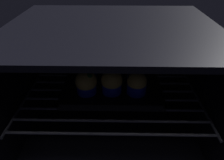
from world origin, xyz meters
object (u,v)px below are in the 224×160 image
(muffin_row0_col1, at_px, (112,82))
(muffin_row0_col2, at_px, (137,84))
(muffin_row1_col2, at_px, (136,70))
(muffin_row0_col0, at_px, (86,83))
(baking_tray, at_px, (112,86))
(muffin_row1_col0, at_px, (88,70))
(muffin_row1_col1, at_px, (112,69))

(muffin_row0_col1, height_order, muffin_row0_col2, muffin_row0_col1)
(muffin_row1_col2, bearing_deg, muffin_row0_col0, -151.82)
(baking_tray, xyz_separation_m, muffin_row0_col1, (0.00, -0.04, 0.04))
(muffin_row0_col1, relative_size, muffin_row1_col0, 1.05)
(muffin_row1_col0, bearing_deg, muffin_row0_col1, -44.16)
(baking_tray, xyz_separation_m, muffin_row0_col2, (0.08, -0.04, 0.04))
(muffin_row0_col2, height_order, muffin_row1_col1, muffin_row1_col1)
(muffin_row0_col1, xyz_separation_m, muffin_row1_col1, (-0.00, 0.08, -0.00))
(muffin_row0_col2, bearing_deg, muffin_row1_col2, 87.07)
(muffin_row0_col2, bearing_deg, muffin_row0_col1, 177.74)
(baking_tray, relative_size, muffin_row0_col1, 4.11)
(muffin_row0_col0, xyz_separation_m, muffin_row0_col2, (0.15, 0.00, -0.00))
(muffin_row0_col2, xyz_separation_m, muffin_row1_col2, (0.00, 0.08, -0.00))
(baking_tray, bearing_deg, muffin_row0_col1, -86.97)
(muffin_row0_col2, relative_size, muffin_row1_col1, 0.92)
(baking_tray, xyz_separation_m, muffin_row0_col0, (-0.08, -0.04, 0.04))
(muffin_row0_col0, distance_m, muffin_row1_col2, 0.18)
(muffin_row0_col1, distance_m, muffin_row1_col1, 0.08)
(muffin_row0_col0, bearing_deg, muffin_row1_col0, 92.35)
(muffin_row0_col1, bearing_deg, muffin_row1_col1, 91.39)
(baking_tray, distance_m, muffin_row1_col1, 0.06)
(muffin_row1_col1, bearing_deg, baking_tray, -90.02)
(muffin_row1_col0, relative_size, muffin_row1_col2, 1.02)
(muffin_row0_col0, height_order, muffin_row0_col2, muffin_row0_col0)
(baking_tray, bearing_deg, muffin_row1_col2, 28.18)
(muffin_row1_col2, bearing_deg, muffin_row1_col0, -179.98)
(baking_tray, bearing_deg, muffin_row1_col0, 151.99)
(muffin_row0_col2, bearing_deg, muffin_row1_col1, 132.24)
(muffin_row1_col1, height_order, muffin_row1_col2, muffin_row1_col1)
(baking_tray, height_order, muffin_row1_col1, muffin_row1_col1)
(baking_tray, height_order, muffin_row0_col1, muffin_row0_col1)
(baking_tray, bearing_deg, muffin_row0_col0, -151.82)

